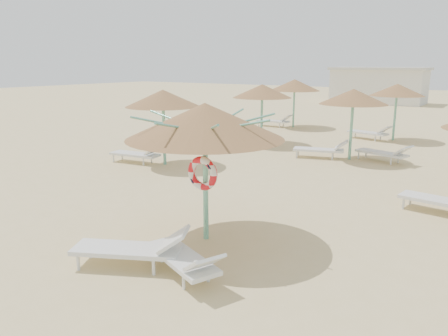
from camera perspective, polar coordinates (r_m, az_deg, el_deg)
The scene contains 6 objects.
ground at distance 9.17m, azimuth -1.45°, elevation -9.45°, with size 120.00×120.00×0.00m, color #D3B981.
main_palapa at distance 8.64m, azimuth -2.51°, elevation 6.05°, with size 3.16×3.16×2.83m.
lounger_main_a at distance 8.09m, azimuth -11.62°, elevation -10.22°, with size 2.14×1.49×0.76m.
lounger_main_b at distance 7.64m, azimuth -5.14°, elevation -11.71°, with size 1.97×1.26×0.69m.
palapa_field at distance 17.83m, azimuth 19.56°, elevation 8.64°, with size 18.22×14.12×2.72m.
service_hut at distance 43.33m, azimuth 19.55°, elevation 10.17°, with size 8.40×4.40×3.25m.
Camera 1 is at (4.89, -6.89, 3.57)m, focal length 35.00 mm.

